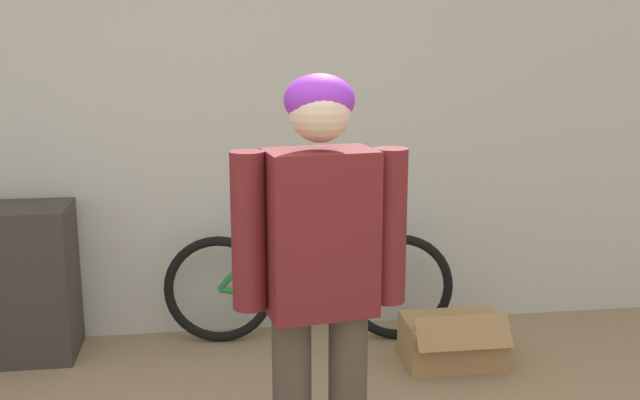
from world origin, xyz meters
TOP-DOWN VIEW (x-y plane):
  - wall_back at (0.00, 2.53)m, footprint 8.00×0.07m
  - person at (0.33, 0.76)m, footprint 0.59×0.28m
  - bicycle at (0.48, 2.28)m, footprint 1.61×0.46m
  - cardboard_box at (1.18, 1.87)m, footprint 0.51×0.39m

SIDE VIEW (x-z plane):
  - cardboard_box at x=1.18m, z-range -0.03..0.28m
  - bicycle at x=0.48m, z-range -0.01..0.67m
  - person at x=0.33m, z-range 0.15..1.70m
  - wall_back at x=0.00m, z-range 0.00..2.60m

